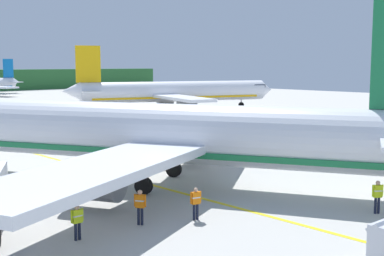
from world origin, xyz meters
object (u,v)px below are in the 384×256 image
Objects in this scene: airliner_mid_apron at (173,92)px; crew_loader_right at (377,194)px; airliner_foreground at (146,134)px; crew_supervisor at (140,204)px; crew_marshaller at (196,201)px; crew_loader_left at (77,220)px.

crew_loader_right is at bearing -121.89° from airliner_mid_apron.
airliner_foreground is 14.69m from crew_loader_right.
crew_supervisor is at bearing 145.12° from crew_loader_right.
crew_supervisor is (-10.32, 7.19, -0.01)m from crew_loader_right.
crew_supervisor is (-2.55, 1.31, 0.06)m from crew_marshaller.
airliner_foreground is 23.63× the size of crew_loader_left.
crew_supervisor is at bearing -3.55° from crew_loader_left.
crew_marshaller is at bearing -14.33° from crew_loader_left.
crew_loader_left is at bearing -135.46° from airliner_mid_apron.
airliner_mid_apron is 20.28× the size of crew_loader_right.
airliner_foreground is 22.75× the size of crew_marshaller.
crew_loader_left is 0.92× the size of crew_supervisor.
crew_marshaller is at bearing 142.87° from crew_loader_right.
airliner_foreground is at bearing -133.55° from airliner_mid_apron.
airliner_foreground is at bearing 49.11° from crew_supervisor.
crew_marshaller is 1.04× the size of crew_loader_left.
airliner_foreground is 1.06× the size of airliner_mid_apron.
crew_supervisor reaches higher than crew_loader_left.
airliner_mid_apron is 21.46× the size of crew_marshaller.
airliner_mid_apron reaches higher than crew_marshaller.
airliner_foreground is at bearing 68.41° from crew_marshaller.
airliner_mid_apron is 20.44× the size of crew_supervisor.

